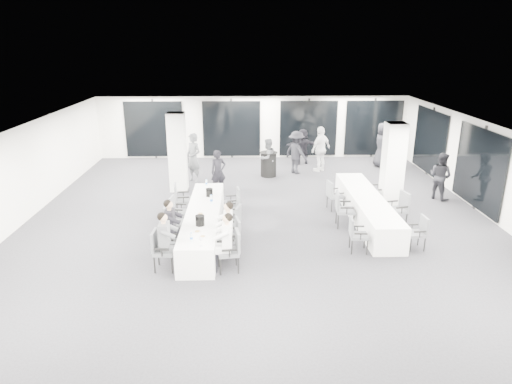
# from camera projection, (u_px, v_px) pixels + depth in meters

# --- Properties ---
(room) EXTENTS (14.04, 16.04, 2.84)m
(room) POSITION_uv_depth(u_px,v_px,m) (287.00, 167.00, 14.25)
(room) COLOR #242429
(room) RESTS_ON ground
(column_left) EXTENTS (0.60, 0.60, 2.80)m
(column_left) POSITION_uv_depth(u_px,v_px,m) (177.00, 152.00, 16.14)
(column_left) COLOR white
(column_left) RESTS_ON floor
(column_right) EXTENTS (0.60, 0.60, 2.80)m
(column_right) POSITION_uv_depth(u_px,v_px,m) (393.00, 167.00, 14.23)
(column_right) COLOR white
(column_right) RESTS_ON floor
(banquet_table_main) EXTENTS (0.90, 5.00, 0.75)m
(banquet_table_main) POSITION_uv_depth(u_px,v_px,m) (203.00, 223.00, 12.57)
(banquet_table_main) COLOR silver
(banquet_table_main) RESTS_ON floor
(banquet_table_side) EXTENTS (0.90, 5.00, 0.75)m
(banquet_table_side) POSITION_uv_depth(u_px,v_px,m) (366.00, 208.00, 13.70)
(banquet_table_side) COLOR silver
(banquet_table_side) RESTS_ON floor
(cocktail_table) EXTENTS (0.70, 0.70, 0.98)m
(cocktail_table) POSITION_uv_depth(u_px,v_px,m) (268.00, 164.00, 18.10)
(cocktail_table) COLOR black
(cocktail_table) RESTS_ON floor
(chair_main_left_near) EXTENTS (0.52, 0.57, 0.97)m
(chair_main_left_near) POSITION_uv_depth(u_px,v_px,m) (161.00, 248.00, 10.66)
(chair_main_left_near) COLOR #4F5256
(chair_main_left_near) RESTS_ON floor
(chair_main_left_second) EXTENTS (0.56, 0.59, 0.93)m
(chair_main_left_second) POSITION_uv_depth(u_px,v_px,m) (167.00, 234.00, 11.47)
(chair_main_left_second) COLOR #4F5256
(chair_main_left_second) RESTS_ON floor
(chair_main_left_mid) EXTENTS (0.55, 0.60, 0.99)m
(chair_main_left_mid) POSITION_uv_depth(u_px,v_px,m) (171.00, 221.00, 12.25)
(chair_main_left_mid) COLOR #4F5256
(chair_main_left_mid) RESTS_ON floor
(chair_main_left_fourth) EXTENTS (0.51, 0.55, 0.90)m
(chair_main_left_fourth) POSITION_uv_depth(u_px,v_px,m) (177.00, 209.00, 13.20)
(chair_main_left_fourth) COLOR #4F5256
(chair_main_left_fourth) RESTS_ON floor
(chair_main_left_far) EXTENTS (0.56, 0.61, 0.99)m
(chair_main_left_far) POSITION_uv_depth(u_px,v_px,m) (181.00, 197.00, 14.06)
(chair_main_left_far) COLOR #4F5256
(chair_main_left_far) RESTS_ON floor
(chair_main_right_near) EXTENTS (0.56, 0.60, 0.98)m
(chair_main_right_near) POSITION_uv_depth(u_px,v_px,m) (232.00, 248.00, 10.62)
(chair_main_right_near) COLOR #4F5256
(chair_main_right_near) RESTS_ON floor
(chair_main_right_second) EXTENTS (0.58, 0.61, 0.97)m
(chair_main_right_second) POSITION_uv_depth(u_px,v_px,m) (233.00, 235.00, 11.36)
(chair_main_right_second) COLOR #4F5256
(chair_main_right_second) RESTS_ON floor
(chair_main_right_mid) EXTENTS (0.60, 0.62, 0.97)m
(chair_main_right_mid) POSITION_uv_depth(u_px,v_px,m) (233.00, 221.00, 12.25)
(chair_main_right_mid) COLOR #4F5256
(chair_main_right_mid) RESTS_ON floor
(chair_main_right_fourth) EXTENTS (0.51, 0.55, 0.91)m
(chair_main_right_fourth) POSITION_uv_depth(u_px,v_px,m) (234.00, 209.00, 13.24)
(chair_main_right_fourth) COLOR #4F5256
(chair_main_right_fourth) RESTS_ON floor
(chair_main_right_far) EXTENTS (0.51, 0.55, 0.90)m
(chair_main_right_far) POSITION_uv_depth(u_px,v_px,m) (234.00, 200.00, 13.94)
(chair_main_right_far) COLOR #4F5256
(chair_main_right_far) RESTS_ON floor
(chair_side_left_near) EXTENTS (0.49, 0.54, 0.91)m
(chair_side_left_near) POSITION_uv_depth(u_px,v_px,m) (356.00, 233.00, 11.60)
(chair_side_left_near) COLOR #4F5256
(chair_side_left_near) RESTS_ON floor
(chair_side_left_mid) EXTENTS (0.56, 0.62, 1.04)m
(chair_side_left_mid) POSITION_uv_depth(u_px,v_px,m) (342.00, 207.00, 13.14)
(chair_side_left_mid) COLOR #4F5256
(chair_side_left_mid) RESTS_ON floor
(chair_side_left_far) EXTENTS (0.56, 0.59, 0.94)m
(chair_side_left_far) POSITION_uv_depth(u_px,v_px,m) (333.00, 193.00, 14.50)
(chair_side_left_far) COLOR #4F5256
(chair_side_left_far) RESTS_ON floor
(chair_side_right_near) EXTENTS (0.48, 0.52, 0.89)m
(chair_side_right_near) POSITION_uv_depth(u_px,v_px,m) (419.00, 231.00, 11.75)
(chair_side_right_near) COLOR #4F5256
(chair_side_right_near) RESTS_ON floor
(chair_side_right_mid) EXTENTS (0.62, 0.65, 1.02)m
(chair_side_right_mid) POSITION_uv_depth(u_px,v_px,m) (400.00, 207.00, 13.22)
(chair_side_right_mid) COLOR #4F5256
(chair_side_right_mid) RESTS_ON floor
(chair_side_right_far) EXTENTS (0.54, 0.61, 1.04)m
(chair_side_right_far) POSITION_uv_depth(u_px,v_px,m) (384.00, 190.00, 14.70)
(chair_side_right_far) COLOR #4F5256
(chair_side_right_far) RESTS_ON floor
(seated_guest_a) EXTENTS (0.50, 0.38, 1.44)m
(seated_guest_a) POSITION_uv_depth(u_px,v_px,m) (167.00, 238.00, 10.58)
(seated_guest_a) COLOR #54575B
(seated_guest_a) RESTS_ON floor
(seated_guest_b) EXTENTS (0.50, 0.38, 1.44)m
(seated_guest_b) POSITION_uv_depth(u_px,v_px,m) (173.00, 223.00, 11.40)
(seated_guest_b) COLOR black
(seated_guest_b) RESTS_ON floor
(seated_guest_c) EXTENTS (0.50, 0.38, 1.44)m
(seated_guest_c) POSITION_uv_depth(u_px,v_px,m) (224.00, 239.00, 10.53)
(seated_guest_c) COLOR white
(seated_guest_c) RESTS_ON floor
(seated_guest_d) EXTENTS (0.50, 0.38, 1.44)m
(seated_guest_d) POSITION_uv_depth(u_px,v_px,m) (226.00, 226.00, 11.26)
(seated_guest_d) COLOR white
(seated_guest_d) RESTS_ON floor
(standing_guest_a) EXTENTS (0.78, 0.72, 1.74)m
(standing_guest_a) POSITION_uv_depth(u_px,v_px,m) (218.00, 169.00, 16.04)
(standing_guest_a) COLOR black
(standing_guest_a) RESTS_ON floor
(standing_guest_b) EXTENTS (0.97, 0.94, 1.74)m
(standing_guest_b) POSITION_uv_depth(u_px,v_px,m) (268.00, 155.00, 17.92)
(standing_guest_b) COLOR #54575B
(standing_guest_b) RESTS_ON floor
(standing_guest_c) EXTENTS (1.32, 1.39, 1.96)m
(standing_guest_c) POSITION_uv_depth(u_px,v_px,m) (297.00, 150.00, 18.35)
(standing_guest_c) COLOR black
(standing_guest_c) RESTS_ON floor
(standing_guest_d) EXTENTS (1.39, 1.35, 2.11)m
(standing_guest_d) POSITION_uv_depth(u_px,v_px,m) (321.00, 146.00, 18.66)
(standing_guest_d) COLOR white
(standing_guest_d) RESTS_ON floor
(standing_guest_e) EXTENTS (0.86, 1.15, 2.14)m
(standing_guest_e) POSITION_uv_depth(u_px,v_px,m) (382.00, 142.00, 19.30)
(standing_guest_e) COLOR black
(standing_guest_e) RESTS_ON floor
(standing_guest_f) EXTENTS (1.71, 0.98, 1.76)m
(standing_guest_f) POSITION_uv_depth(u_px,v_px,m) (303.00, 144.00, 19.84)
(standing_guest_f) COLOR black
(standing_guest_f) RESTS_ON floor
(standing_guest_g) EXTENTS (1.00, 0.97, 2.12)m
(standing_guest_g) POSITION_uv_depth(u_px,v_px,m) (193.00, 155.00, 17.23)
(standing_guest_g) COLOR #54575B
(standing_guest_g) RESTS_ON floor
(standing_guest_h) EXTENTS (0.95, 1.03, 1.83)m
(standing_guest_h) POSITION_uv_depth(u_px,v_px,m) (441.00, 173.00, 15.38)
(standing_guest_h) COLOR black
(standing_guest_h) RESTS_ON floor
(ice_bucket_near) EXTENTS (0.23, 0.23, 0.26)m
(ice_bucket_near) POSITION_uv_depth(u_px,v_px,m) (200.00, 220.00, 11.41)
(ice_bucket_near) COLOR black
(ice_bucket_near) RESTS_ON banquet_table_main
(ice_bucket_far) EXTENTS (0.21, 0.21, 0.24)m
(ice_bucket_far) POSITION_uv_depth(u_px,v_px,m) (209.00, 192.00, 13.55)
(ice_bucket_far) COLOR black
(ice_bucket_far) RESTS_ON banquet_table_main
(water_bottle_a) EXTENTS (0.06, 0.06, 0.20)m
(water_bottle_a) POSITION_uv_depth(u_px,v_px,m) (191.00, 237.00, 10.51)
(water_bottle_a) COLOR silver
(water_bottle_a) RESTS_ON banquet_table_main
(water_bottle_b) EXTENTS (0.08, 0.08, 0.25)m
(water_bottle_b) POSITION_uv_depth(u_px,v_px,m) (211.00, 199.00, 12.96)
(water_bottle_b) COLOR silver
(water_bottle_b) RESTS_ON banquet_table_main
(water_bottle_c) EXTENTS (0.06, 0.06, 0.20)m
(water_bottle_c) POSITION_uv_depth(u_px,v_px,m) (206.00, 183.00, 14.55)
(water_bottle_c) COLOR silver
(water_bottle_c) RESTS_ON banquet_table_main
(plate_a) EXTENTS (0.21, 0.21, 0.03)m
(plate_a) POSITION_uv_depth(u_px,v_px,m) (197.00, 231.00, 11.05)
(plate_a) COLOR white
(plate_a) RESTS_ON banquet_table_main
(plate_b) EXTENTS (0.19, 0.19, 0.03)m
(plate_b) POSITION_uv_depth(u_px,v_px,m) (203.00, 236.00, 10.77)
(plate_b) COLOR white
(plate_b) RESTS_ON banquet_table_main
(plate_c) EXTENTS (0.21, 0.21, 0.03)m
(plate_c) POSITION_uv_depth(u_px,v_px,m) (200.00, 214.00, 12.18)
(plate_c) COLOR white
(plate_c) RESTS_ON banquet_table_main
(wine_glass) EXTENTS (0.08, 0.08, 0.22)m
(wine_glass) POSITION_uv_depth(u_px,v_px,m) (201.00, 239.00, 10.24)
(wine_glass) COLOR silver
(wine_glass) RESTS_ON banquet_table_main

